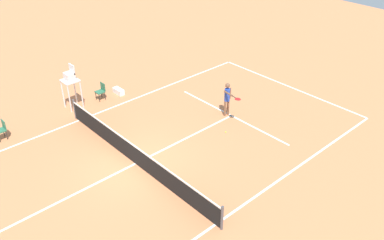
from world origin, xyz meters
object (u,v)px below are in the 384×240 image
(tennis_ball, at_px, (226,132))
(courtside_chair_near, at_px, (2,129))
(courtside_chair_mid, at_px, (101,91))
(player_serving, at_px, (228,97))
(equipment_bag, at_px, (119,91))
(umpire_chair, at_px, (70,80))

(tennis_ball, height_order, courtside_chair_near, courtside_chair_near)
(tennis_ball, bearing_deg, courtside_chair_mid, 20.43)
(player_serving, relative_size, tennis_ball, 26.68)
(equipment_bag, bearing_deg, courtside_chair_mid, 86.86)
(tennis_ball, relative_size, equipment_bag, 0.09)
(courtside_chair_mid, bearing_deg, equipment_bag, -93.14)
(courtside_chair_near, bearing_deg, tennis_ball, -129.50)
(tennis_ball, height_order, courtside_chair_mid, courtside_chair_mid)
(umpire_chair, bearing_deg, player_serving, -138.50)
(courtside_chair_mid, distance_m, equipment_bag, 1.13)
(player_serving, xyz_separation_m, equipment_bag, (5.80, 2.75, -0.94))
(courtside_chair_near, xyz_separation_m, courtside_chair_mid, (0.27, -5.51, 0.00))
(courtside_chair_mid, relative_size, equipment_bag, 1.25)
(tennis_ball, relative_size, courtside_chair_near, 0.07)
(player_serving, height_order, courtside_chair_mid, player_serving)
(tennis_ball, xyz_separation_m, umpire_chair, (7.16, 4.15, 1.57))
(player_serving, distance_m, equipment_bag, 6.48)
(courtside_chair_near, height_order, equipment_bag, courtside_chair_near)
(player_serving, relative_size, courtside_chair_near, 1.91)
(umpire_chair, height_order, courtside_chair_mid, umpire_chair)
(player_serving, bearing_deg, tennis_ball, 48.91)
(umpire_chair, height_order, equipment_bag, umpire_chair)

